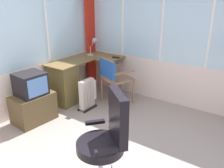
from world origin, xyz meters
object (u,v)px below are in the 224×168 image
(desk_lamp, at_px, (95,44))
(tv_remote, at_px, (116,57))
(space_heater, at_px, (88,94))
(office_chair, at_px, (108,135))
(tv_on_stand, at_px, (33,100))
(wooden_armchair, at_px, (112,75))
(desk, at_px, (67,81))

(desk_lamp, bearing_deg, tv_remote, -85.76)
(space_heater, bearing_deg, desk_lamp, 30.15)
(office_chair, bearing_deg, space_heater, 46.63)
(tv_remote, xyz_separation_m, space_heater, (-0.83, 0.04, -0.50))
(space_heater, bearing_deg, tv_on_stand, 153.20)
(wooden_armchair, bearing_deg, space_heater, 150.50)
(desk, xyz_separation_m, office_chair, (-1.30, -1.90, 0.21))
(tv_remote, bearing_deg, tv_on_stand, 151.16)
(desk_lamp, distance_m, tv_on_stand, 1.78)
(tv_on_stand, height_order, space_heater, tv_on_stand)
(desk_lamp, distance_m, office_chair, 2.84)
(tv_remote, bearing_deg, desk_lamp, 81.05)
(tv_remote, bearing_deg, space_heater, 164.04)
(space_heater, bearing_deg, tv_remote, -2.78)
(office_chair, distance_m, space_heater, 1.95)
(desk, xyz_separation_m, tv_on_stand, (-0.84, -0.07, -0.06))
(desk, distance_m, wooden_armchair, 0.88)
(space_heater, bearing_deg, desk, 91.92)
(desk, relative_size, office_chair, 1.26)
(desk_lamp, relative_size, office_chair, 0.32)
(wooden_armchair, xyz_separation_m, office_chair, (-1.74, -1.16, 0.06))
(tv_on_stand, bearing_deg, desk_lamp, 0.99)
(tv_on_stand, relative_size, space_heater, 1.49)
(tv_remote, height_order, tv_on_stand, tv_on_stand)
(office_chair, bearing_deg, desk, 55.58)
(desk_lamp, xyz_separation_m, tv_remote, (0.04, -0.50, -0.22))
(wooden_armchair, height_order, tv_on_stand, wooden_armchair)
(desk, distance_m, tv_remote, 1.07)
(desk, distance_m, space_heater, 0.52)
(desk, bearing_deg, wooden_armchair, -59.33)
(space_heater, bearing_deg, wooden_armchair, -29.50)
(desk_lamp, xyz_separation_m, office_chair, (-2.12, -1.86, -0.37))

